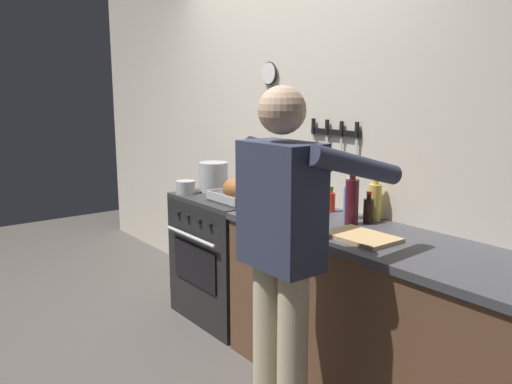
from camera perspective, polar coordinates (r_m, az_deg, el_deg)
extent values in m
plane|color=#4C4742|center=(3.40, -14.77, -18.12)|extent=(8.00, 8.00, 0.00)
cube|color=beige|center=(3.71, 3.81, 5.80)|extent=(6.00, 0.10, 2.60)
cube|color=black|center=(3.31, 8.60, 6.43)|extent=(0.41, 0.02, 0.04)
cube|color=silver|center=(3.44, 6.22, 5.40)|extent=(0.01, 0.00, 0.11)
cube|color=black|center=(3.43, 6.26, 7.14)|extent=(0.02, 0.02, 0.10)
cube|color=silver|center=(3.36, 7.67, 4.64)|extent=(0.02, 0.00, 0.18)
cube|color=black|center=(3.35, 7.73, 6.98)|extent=(0.02, 0.02, 0.10)
cube|color=silver|center=(3.27, 9.22, 4.78)|extent=(0.01, 0.00, 0.14)
cube|color=black|center=(3.26, 9.28, 6.80)|extent=(0.02, 0.02, 0.09)
cube|color=silver|center=(3.19, 10.83, 4.18)|extent=(0.02, 0.00, 0.18)
cube|color=black|center=(3.18, 10.92, 6.65)|extent=(0.02, 0.02, 0.09)
cylinder|color=white|center=(3.78, 1.46, 12.78)|extent=(0.15, 0.02, 0.15)
torus|color=black|center=(3.78, 1.46, 12.78)|extent=(0.16, 0.02, 0.16)
cube|color=brown|center=(2.88, 14.34, -14.16)|extent=(2.00, 0.62, 0.86)
cube|color=#3D3D42|center=(2.72, 14.79, -5.54)|extent=(2.03, 0.65, 0.04)
cube|color=black|center=(3.84, -2.61, -7.21)|extent=(0.76, 0.62, 0.87)
cube|color=black|center=(3.68, -6.69, -7.89)|extent=(0.53, 0.01, 0.28)
cube|color=#2D2D2D|center=(3.73, -2.67, -0.63)|extent=(0.76, 0.62, 0.03)
cylinder|color=black|center=(3.76, -8.50, -2.28)|extent=(0.04, 0.02, 0.04)
cylinder|color=black|center=(3.64, -7.48, -2.67)|extent=(0.04, 0.02, 0.04)
cylinder|color=black|center=(3.52, -6.23, -3.14)|extent=(0.04, 0.02, 0.04)
cylinder|color=black|center=(3.41, -5.07, -3.59)|extent=(0.04, 0.02, 0.04)
cylinder|color=silver|center=(3.60, -7.17, -4.81)|extent=(0.61, 0.02, 0.02)
cylinder|color=#C6B793|center=(2.62, 1.26, -16.45)|extent=(0.14, 0.14, 0.86)
cylinder|color=#C6B793|center=(2.50, 3.98, -17.93)|extent=(0.14, 0.14, 0.86)
cube|color=#2D3347|center=(2.31, 2.74, -1.46)|extent=(0.38, 0.22, 0.56)
sphere|color=tan|center=(2.26, 2.84, 8.89)|extent=(0.21, 0.21, 0.21)
cylinder|color=#2D3347|center=(2.59, 3.88, 3.95)|extent=(0.09, 0.55, 0.22)
cylinder|color=#2D3347|center=(2.30, 10.83, 2.85)|extent=(0.09, 0.55, 0.22)
cube|color=#B7B7BC|center=(3.52, -2.17, -0.97)|extent=(0.34, 0.25, 0.01)
cube|color=#B7B7BC|center=(3.44, -3.87, -0.69)|extent=(0.34, 0.01, 0.05)
cube|color=#B7B7BC|center=(3.58, -0.55, -0.19)|extent=(0.34, 0.01, 0.05)
cube|color=#B7B7BC|center=(3.65, -3.72, -0.01)|extent=(0.01, 0.25, 0.05)
cube|color=#B7B7BC|center=(3.38, -0.51, -0.89)|extent=(0.01, 0.25, 0.05)
ellipsoid|color=#935628|center=(3.50, -2.18, 0.32)|extent=(0.22, 0.16, 0.15)
cylinder|color=#B7B7BC|center=(3.87, -4.62, 1.66)|extent=(0.21, 0.21, 0.22)
cylinder|color=#B7B7BC|center=(3.82, -7.65, 0.53)|extent=(0.14, 0.14, 0.09)
cube|color=tan|center=(2.71, 11.35, -4.79)|extent=(0.36, 0.24, 0.02)
cylinder|color=#338CCC|center=(3.10, 10.13, -1.16)|extent=(0.07, 0.07, 0.19)
cylinder|color=#338CCC|center=(3.08, 10.20, 0.91)|extent=(0.03, 0.03, 0.04)
cylinder|color=white|center=(3.07, 10.22, 1.42)|extent=(0.04, 0.04, 0.01)
cylinder|color=gold|center=(3.08, 12.80, -1.12)|extent=(0.08, 0.08, 0.21)
cylinder|color=gold|center=(3.05, 12.90, 1.23)|extent=(0.03, 0.03, 0.05)
cylinder|color=black|center=(3.05, 12.92, 1.79)|extent=(0.04, 0.04, 0.01)
cylinder|color=#47141E|center=(2.95, 10.38, -1.09)|extent=(0.08, 0.08, 0.25)
cylinder|color=#47141E|center=(2.93, 10.48, 1.87)|extent=(0.03, 0.03, 0.06)
cylinder|color=maroon|center=(2.92, 10.51, 2.55)|extent=(0.04, 0.04, 0.01)
cylinder|color=black|center=(3.01, 12.12, -2.05)|extent=(0.06, 0.06, 0.14)
cylinder|color=black|center=(3.00, 12.19, -0.48)|extent=(0.03, 0.03, 0.03)
cylinder|color=#B21919|center=(2.99, 12.20, -0.07)|extent=(0.03, 0.03, 0.01)
cylinder|color=red|center=(3.26, 8.15, -1.12)|extent=(0.05, 0.05, 0.12)
cylinder|color=red|center=(3.24, 8.19, 0.12)|extent=(0.02, 0.02, 0.03)
cylinder|color=#197219|center=(3.24, 8.20, 0.46)|extent=(0.03, 0.03, 0.01)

